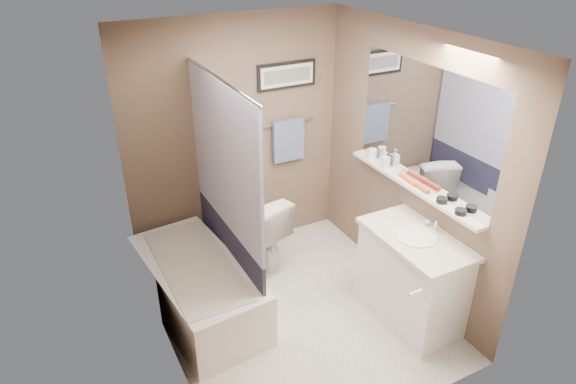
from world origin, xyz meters
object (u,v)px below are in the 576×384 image
hair_brush_front (420,187)px  soap_bottle (385,159)px  vanity (412,280)px  toilet (253,230)px  candle_bowl_far (442,200)px  candle_bowl_near (461,212)px  hair_brush_back (408,179)px  glass_jar (372,154)px  bathtub (198,288)px

hair_brush_front → soap_bottle: bearing=90.0°
vanity → hair_brush_front: size_ratio=4.09×
toilet → candle_bowl_far: candle_bowl_far is taller
candle_bowl_near → hair_brush_back: size_ratio=0.41×
vanity → hair_brush_back: hair_brush_back is taller
vanity → soap_bottle: bearing=73.3°
hair_brush_front → soap_bottle: (0.00, 0.49, 0.05)m
candle_bowl_near → vanity: bearing=130.0°
toilet → hair_brush_front: bearing=115.8°
glass_jar → soap_bottle: soap_bottle is taller
bathtub → vanity: size_ratio=1.67×
hair_brush_front → soap_bottle: 0.49m
vanity → candle_bowl_near: candle_bowl_near is taller
hair_brush_back → glass_jar: (0.00, 0.52, 0.03)m
vanity → hair_brush_back: 0.86m
hair_brush_front → toilet: bearing=132.9°
bathtub → hair_brush_back: size_ratio=6.82×
toilet → soap_bottle: (1.05, -0.64, 0.80)m
toilet → soap_bottle: bearing=131.6°
bathtub → toilet: size_ratio=1.94×
candle_bowl_near → bathtub: bearing=147.4°
hair_brush_front → glass_jar: size_ratio=2.20×
candle_bowl_far → glass_jar: bearing=90.0°
toilet → soap_bottle: soap_bottle is taller
bathtub → glass_jar: 2.01m
candle_bowl_far → glass_jar: glass_jar is taller
candle_bowl_near → hair_brush_back: (0.00, 0.63, 0.00)m
hair_brush_back → soap_bottle: soap_bottle is taller
toilet → vanity: bearing=105.1°
hair_brush_back → glass_jar: glass_jar is taller
candle_bowl_far → soap_bottle: bearing=90.0°
vanity → glass_jar: size_ratio=9.00×
vanity → candle_bowl_far: size_ratio=10.00×
glass_jar → soap_bottle: size_ratio=0.66×
toilet → bathtub: bearing=14.4°
vanity → glass_jar: glass_jar is taller
candle_bowl_near → glass_jar: bearing=90.0°
candle_bowl_near → hair_brush_front: hair_brush_front is taller
candle_bowl_far → hair_brush_front: size_ratio=0.41×
candle_bowl_far → hair_brush_front: bearing=90.0°
candle_bowl_near → toilet: bearing=123.3°
toilet → soap_bottle: size_ratio=5.10×
toilet → soap_bottle: 1.47m
toilet → candle_bowl_near: size_ratio=8.57×
toilet → vanity: vanity is taller
bathtub → soap_bottle: bearing=-11.8°
toilet → candle_bowl_near: (1.05, -1.59, 0.75)m
vanity → hair_brush_front: (0.19, 0.24, 0.74)m
hair_brush_front → soap_bottle: soap_bottle is taller
candle_bowl_near → soap_bottle: soap_bottle is taller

